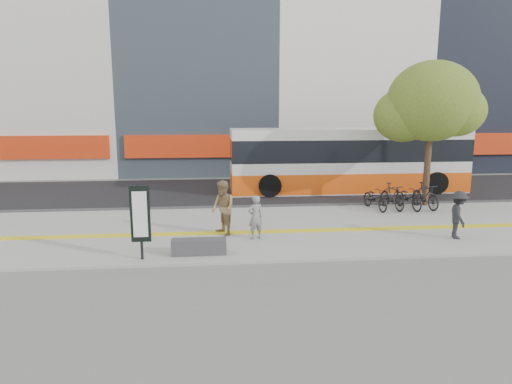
{
  "coord_description": "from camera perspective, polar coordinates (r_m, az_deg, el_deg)",
  "views": [
    {
      "loc": [
        -2.14,
        -13.86,
        4.31
      ],
      "look_at": [
        -0.61,
        2.0,
        1.3
      ],
      "focal_mm": 31.27,
      "sensor_mm": 36.0,
      "label": 1
    }
  ],
  "objects": [
    {
      "name": "bicycle_row",
      "position": [
        19.87,
        17.91,
        -0.61
      ],
      "size": [
        3.08,
        1.96,
        1.1
      ],
      "color": "black",
      "rests_on": "sidewalk"
    },
    {
      "name": "tactile_strip",
      "position": [
        15.6,
        2.58,
        -5.04
      ],
      "size": [
        40.0,
        0.45,
        0.01
      ],
      "primitive_type": "cube",
      "color": "yellow",
      "rests_on": "sidewalk"
    },
    {
      "name": "street",
      "position": [
        23.36,
        -0.17,
        0.12
      ],
      "size": [
        40.0,
        8.0,
        0.06
      ],
      "primitive_type": "cube",
      "color": "black",
      "rests_on": "ground"
    },
    {
      "name": "bus",
      "position": [
        23.58,
        11.67,
        3.8
      ],
      "size": [
        12.1,
        2.87,
        3.22
      ],
      "color": "silver",
      "rests_on": "street"
    },
    {
      "name": "pedestrian_dark",
      "position": [
        16.03,
        24.47,
        -2.69
      ],
      "size": [
        0.82,
        1.13,
        1.58
      ],
      "primitive_type": "imported",
      "rotation": [
        0.0,
        0.0,
        1.32
      ],
      "color": "#232326",
      "rests_on": "sidewalk"
    },
    {
      "name": "signboard",
      "position": [
        12.87,
        -14.59,
        -2.89
      ],
      "size": [
        0.55,
        0.1,
        2.2
      ],
      "color": "black",
      "rests_on": "sidewalk"
    },
    {
      "name": "street_tree",
      "position": [
        20.88,
        21.36,
        10.52
      ],
      "size": [
        4.4,
        3.8,
        6.31
      ],
      "color": "#3E291C",
      "rests_on": "sidewalk"
    },
    {
      "name": "seated_woman",
      "position": [
        14.56,
        -0.07,
        -3.24
      ],
      "size": [
        0.62,
        0.52,
        1.46
      ],
      "primitive_type": "imported",
      "rotation": [
        0.0,
        0.0,
        3.52
      ],
      "color": "black",
      "rests_on": "sidewalk"
    },
    {
      "name": "sidewalk",
      "position": [
        16.09,
        2.33,
        -4.72
      ],
      "size": [
        40.0,
        7.0,
        0.08
      ],
      "primitive_type": "cube",
      "color": "gray",
      "rests_on": "ground"
    },
    {
      "name": "pedestrian_tan",
      "position": [
        15.02,
        -4.26,
        -2.05
      ],
      "size": [
        1.02,
        1.12,
        1.85
      ],
      "primitive_type": "imported",
      "rotation": [
        0.0,
        0.0,
        -1.12
      ],
      "color": "olive",
      "rests_on": "sidewalk"
    },
    {
      "name": "bench",
      "position": [
        13.29,
        -7.3,
        -6.95
      ],
      "size": [
        1.6,
        0.45,
        0.45
      ],
      "primitive_type": "cube",
      "color": "#373739",
      "rests_on": "sidewalk"
    },
    {
      "name": "ground",
      "position": [
        14.68,
        3.13,
        -6.41
      ],
      "size": [
        120.0,
        120.0,
        0.0
      ],
      "primitive_type": "plane",
      "color": "slate",
      "rests_on": "ground"
    },
    {
      "name": "curb",
      "position": [
        19.45,
        0.93,
        -1.91
      ],
      "size": [
        40.0,
        0.25,
        0.14
      ],
      "primitive_type": "cube",
      "color": "#373739",
      "rests_on": "ground"
    }
  ]
}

